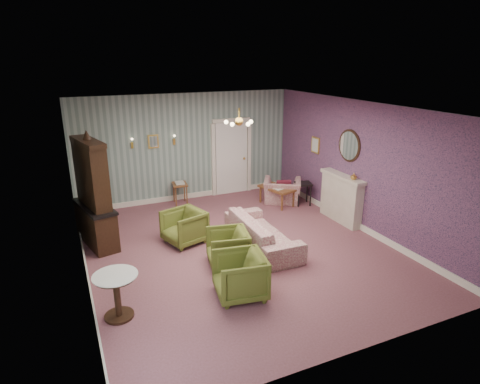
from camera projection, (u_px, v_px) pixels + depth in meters
name	position (u px, v px, depth m)	size (l,w,h in m)	color
floor	(239.00, 249.00, 8.53)	(7.00, 7.00, 0.00)	#814B55
ceiling	(239.00, 108.00, 7.61)	(7.00, 7.00, 0.00)	white
wall_back	(187.00, 148.00, 11.10)	(6.00, 6.00, 0.00)	slate
wall_front	(354.00, 259.00, 5.04)	(6.00, 6.00, 0.00)	slate
wall_left	(77.00, 204.00, 6.91)	(7.00, 7.00, 0.00)	slate
wall_right	(360.00, 166.00, 9.24)	(7.00, 7.00, 0.00)	slate
wall_right_floral	(360.00, 166.00, 9.23)	(7.00, 7.00, 0.00)	#A4527A
door	(231.00, 157.00, 11.69)	(1.12, 0.12, 2.16)	white
olive_chair_a	(240.00, 274.00, 6.75)	(0.80, 0.75, 0.83)	#565D20
olive_chair_b	(228.00, 246.00, 7.79)	(0.75, 0.70, 0.77)	#565D20
olive_chair_c	(184.00, 225.00, 8.70)	(0.77, 0.72, 0.79)	#565D20
sofa_chintz	(262.00, 227.00, 8.52)	(2.20, 0.64, 0.86)	#913A50
wingback_chair	(282.00, 187.00, 11.11)	(0.98, 0.64, 0.86)	#913A50
dresser	(92.00, 191.00, 8.40)	(0.50, 1.44, 2.39)	black
fireplace	(341.00, 198.00, 9.80)	(0.30, 1.40, 1.16)	beige
mantel_vase	(354.00, 176.00, 9.24)	(0.15, 0.15, 0.15)	gold
oval_mirror	(349.00, 146.00, 9.44)	(0.04, 0.76, 0.84)	white
framed_print	(316.00, 145.00, 10.69)	(0.04, 0.34, 0.42)	gold
coffee_table	(277.00, 196.00, 10.98)	(0.54, 0.97, 0.50)	brown
side_table_black	(303.00, 194.00, 10.97)	(0.41, 0.41, 0.61)	black
pedestal_table	(117.00, 296.00, 6.20)	(0.68, 0.68, 0.74)	black
nesting_table	(180.00, 193.00, 11.03)	(0.37, 0.48, 0.62)	brown
gilt_mirror_back	(153.00, 142.00, 10.64)	(0.28, 0.06, 0.36)	gold
sconce_left	(132.00, 143.00, 10.41)	(0.16, 0.12, 0.30)	gold
sconce_right	(174.00, 140.00, 10.83)	(0.16, 0.12, 0.30)	gold
chandelier	(239.00, 123.00, 7.70)	(0.56, 0.56, 0.36)	gold
burgundy_cushion	(284.00, 187.00, 10.95)	(0.38, 0.10, 0.38)	maroon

